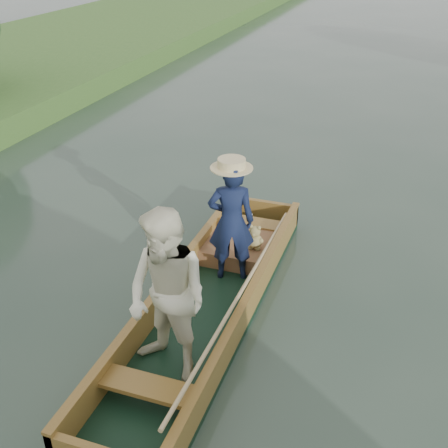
% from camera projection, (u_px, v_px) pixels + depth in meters
% --- Properties ---
extents(ground, '(120.00, 120.00, 0.00)m').
position_uv_depth(ground, '(208.00, 314.00, 6.86)').
color(ground, '#283D30').
rests_on(ground, ground).
extents(trees_far, '(22.19, 10.71, 4.45)m').
position_uv_depth(trees_far, '(404.00, 7.00, 12.65)').
color(trees_far, '#47331E').
rests_on(trees_far, ground).
extents(punt, '(1.12, 5.00, 1.94)m').
position_uv_depth(punt, '(199.00, 282.00, 6.30)').
color(punt, black).
rests_on(punt, ground).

